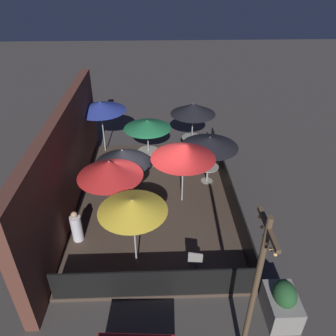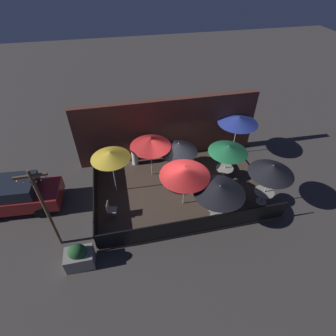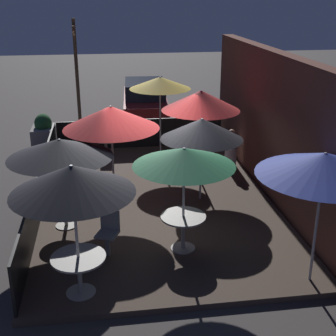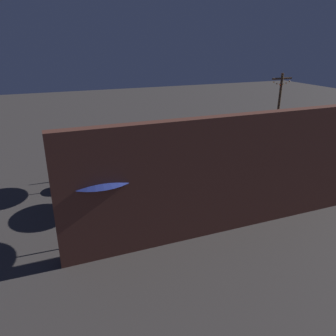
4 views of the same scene
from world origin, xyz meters
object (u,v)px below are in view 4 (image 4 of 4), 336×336
patio_umbrella_1 (143,133)px  dining_table_1 (143,160)px  patio_umbrella_6 (236,140)px  patio_umbrella_7 (198,152)px  patio_umbrella_2 (126,149)px  patron_0 (269,192)px  patio_chair_0 (119,173)px  patio_umbrella_0 (82,134)px  dining_table_0 (86,171)px  patio_umbrella_3 (180,129)px  dining_table_2 (128,185)px  patio_umbrella_4 (96,168)px  patio_chair_1 (247,155)px  planter_box (246,143)px  patio_umbrella_5 (268,126)px  light_post (278,112)px

patio_umbrella_1 → dining_table_1: 1.26m
patio_umbrella_6 → patio_umbrella_7: 1.46m
patio_umbrella_2 → patron_0: size_ratio=1.91×
patio_umbrella_1 → patio_chair_0: 2.08m
patio_umbrella_2 → patio_umbrella_7: size_ratio=1.04×
patio_umbrella_0 → dining_table_0: patio_umbrella_0 is taller
patio_umbrella_0 → patio_umbrella_1: 2.60m
patio_umbrella_3 → dining_table_0: bearing=-10.8°
dining_table_0 → patron_0: 7.13m
patio_umbrella_3 → dining_table_2: size_ratio=2.65×
patio_umbrella_4 → patio_chair_1: size_ratio=2.58×
patio_umbrella_1 → dining_table_0: bearing=8.8°
patio_umbrella_7 → dining_table_2: size_ratio=2.30×
patio_umbrella_7 → dining_table_0: (3.55, -2.86, -1.25)m
planter_box → patio_umbrella_5: bearing=66.1°
dining_table_0 → dining_table_2: 2.35m
patio_umbrella_7 → patio_umbrella_4: bearing=18.5°
patio_umbrella_2 → planter_box: size_ratio=1.80×
patio_umbrella_4 → patron_0: 6.16m
patio_umbrella_3 → patio_umbrella_6: 2.66m
patio_umbrella_0 → patio_umbrella_4: 4.12m
patio_umbrella_2 → dining_table_2: patio_umbrella_2 is taller
patio_umbrella_7 → light_post: 6.73m
patron_0 → patio_umbrella_7: bearing=147.2°
patio_umbrella_0 → patio_umbrella_2: 2.36m
patio_umbrella_2 → light_post: (-8.28, -2.28, 0.23)m
patio_umbrella_6 → patio_chair_0: 4.83m
patio_umbrella_7 → dining_table_0: patio_umbrella_7 is taller
patio_umbrella_0 → patio_chair_0: bearing=157.0°
patio_umbrella_3 → light_post: size_ratio=0.57×
patio_umbrella_7 → dining_table_2: patio_umbrella_7 is taller
patio_umbrella_2 → patio_chair_1: bearing=-166.9°
patio_umbrella_1 → patio_umbrella_6: 4.26m
patio_umbrella_5 → patio_umbrella_6: 2.17m
patio_umbrella_0 → patio_chair_1: (-7.25, 0.60, -1.61)m
dining_table_1 → dining_table_2: bearing=60.9°
patio_umbrella_3 → dining_table_2: 3.27m
patio_chair_1 → patron_0: size_ratio=0.83×
patio_umbrella_0 → patio_umbrella_2: bearing=121.1°
patio_umbrella_4 → patio_umbrella_1: bearing=-121.3°
patio_chair_1 → dining_table_2: bearing=25.1°
patio_umbrella_4 → patron_0: patio_umbrella_4 is taller
patron_0 → patio_umbrella_0: bearing=143.1°
patio_umbrella_5 → patio_chair_0: 6.23m
patron_0 → light_post: (-3.77, -4.51, 1.70)m
planter_box → light_post: 2.34m
patio_umbrella_1 → patio_chair_0: patio_umbrella_1 is taller
patio_umbrella_0 → dining_table_0: (0.00, 0.00, -1.55)m
dining_table_1 → dining_table_2: dining_table_2 is taller
dining_table_2 → light_post: (-8.28, -2.28, 1.62)m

